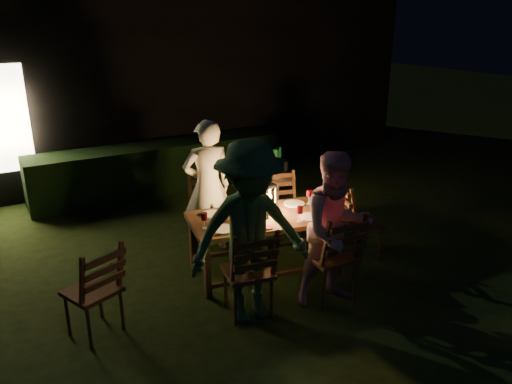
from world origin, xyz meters
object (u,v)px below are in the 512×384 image
side_table (277,182)px  bottle_bucket_a (276,166)px  person_opp_right (336,230)px  lantern (268,200)px  chair_near_right (331,271)px  person_house_side (208,186)px  chair_far_right (284,219)px  person_opp_left (250,233)px  bottle_bucket_b (279,164)px  chair_spare (95,306)px  chair_end (359,233)px  dining_table (265,221)px  chair_far_left (210,225)px  chair_near_left (249,287)px  bottle_table (244,207)px  ice_bucket (277,168)px

side_table → bottle_bucket_a: bearing=-141.3°
person_opp_right → lantern: size_ratio=4.58×
chair_near_right → person_house_side: person_house_side is taller
chair_far_right → person_house_side: size_ratio=0.55×
person_opp_left → bottle_bucket_b: person_opp_left is taller
chair_near_right → person_opp_right: 0.49m
chair_spare → person_opp_left: person_opp_left is taller
chair_end → person_opp_right: bearing=-36.3°
chair_near_right → chair_spare: bearing=169.9°
bottle_bucket_b → dining_table: bearing=-128.0°
dining_table → chair_far_left: chair_far_left is taller
person_house_side → person_opp_right: size_ratio=1.04×
chair_near_right → chair_far_right: 1.54m
chair_end → person_opp_left: person_opp_left is taller
chair_far_right → chair_end: size_ratio=0.92×
chair_spare → bottle_bucket_a: bottle_bucket_a is taller
bottle_bucket_a → person_house_side: bearing=-169.8°
side_table → person_opp_left: bearing=-128.2°
person_opp_right → chair_spare: bearing=175.0°
chair_near_right → side_table: size_ratio=1.45×
chair_end → person_opp_right: (-0.92, -0.67, 0.50)m
chair_spare → person_opp_left: 1.57m
chair_near_left → chair_near_right: bearing=-0.2°
person_opp_right → bottle_bucket_a: (0.52, 1.97, 0.07)m
dining_table → chair_near_left: 0.95m
chair_near_right → chair_near_left: bearing=173.6°
bottle_bucket_b → lantern: bearing=-127.2°
chair_spare → person_opp_left: (1.38, -0.46, 0.60)m
chair_near_left → bottle_bucket_a: (1.39, 1.76, 0.57)m
dining_table → bottle_bucket_a: size_ratio=5.61×
side_table → bottle_bucket_b: bearing=38.7°
chair_spare → chair_near_left: bearing=-39.0°
dining_table → chair_end: size_ratio=1.81×
person_opp_left → bottle_table: bearing=76.3°
person_opp_right → bottle_bucket_b: (0.62, 2.05, 0.07)m
chair_far_left → bottle_table: chair_far_left is taller
person_house_side → bottle_bucket_a: size_ratio=5.19×
chair_far_right → ice_bucket: 0.74m
person_opp_left → bottle_table: person_opp_left is taller
person_opp_right → dining_table: bearing=118.8°
side_table → bottle_bucket_b: (0.05, 0.04, 0.24)m
person_opp_left → lantern: size_ratio=5.12×
chair_far_left → bottle_bucket_a: bearing=-150.0°
bottle_bucket_b → chair_end: bearing=-77.9°
chair_spare → ice_bucket: size_ratio=3.25×
side_table → bottle_bucket_b: size_ratio=2.22×
bottle_table → ice_bucket: size_ratio=0.93×
person_house_side → bottle_table: person_house_side is taller
chair_near_right → chair_end: (0.90, 0.62, -0.01)m
chair_end → person_opp_right: person_opp_right is taller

